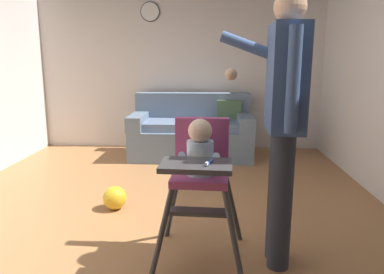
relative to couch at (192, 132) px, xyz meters
name	(u,v)px	position (x,y,z in m)	size (l,w,h in m)	color
ground	(146,250)	(-0.21, -2.50, -0.38)	(5.78, 7.58, 0.10)	#A77143
wall_far	(180,60)	(-0.21, 0.52, 0.99)	(4.98, 0.06, 2.65)	silver
couch	(192,132)	(0.00, 0.00, 0.00)	(1.66, 0.86, 0.86)	slate
high_chair	(200,163)	(0.19, -2.67, 0.34)	(0.64, 0.75, 0.97)	#363538
adult_standing	(283,118)	(0.70, -2.69, 0.64)	(0.51, 0.51, 1.71)	#2A2E3A
toy_ball	(115,198)	(-0.60, -1.90, -0.23)	(0.21, 0.21, 0.21)	gold
wall_clock	(150,12)	(-0.63, 0.48, 1.67)	(0.28, 0.04, 0.28)	white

